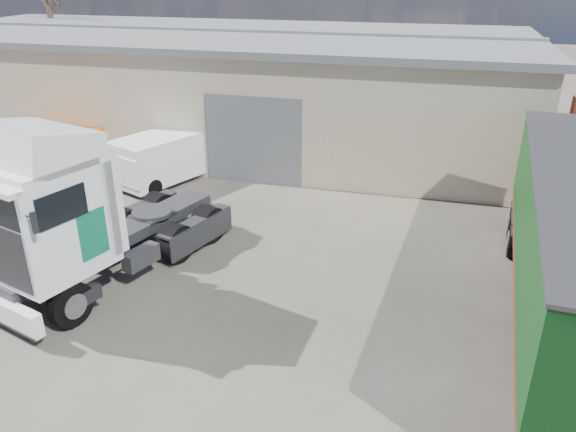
# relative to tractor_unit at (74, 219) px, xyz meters

# --- Properties ---
(ground) EXTENTS (120.00, 120.00, 0.00)m
(ground) POSITION_rel_tractor_unit_xyz_m (4.09, -0.90, -2.10)
(ground) COLOR #292721
(ground) RESTS_ON ground
(warehouse) EXTENTS (30.60, 12.60, 5.42)m
(warehouse) POSITION_rel_tractor_unit_xyz_m (-1.91, 15.09, 0.56)
(warehouse) COLOR #C4B597
(warehouse) RESTS_ON ground
(tractor_unit) EXTENTS (4.85, 7.82, 5.00)m
(tractor_unit) POSITION_rel_tractor_unit_xyz_m (0.00, 0.00, 0.00)
(tractor_unit) COLOR black
(tractor_unit) RESTS_ON ground
(panel_van) EXTENTS (3.74, 5.27, 2.00)m
(panel_van) POSITION_rel_tractor_unit_xyz_m (-1.51, 8.37, -1.07)
(panel_van) COLOR black
(panel_van) RESTS_ON ground
(orange_skip) EXTENTS (3.36, 2.59, 1.85)m
(orange_skip) POSITION_rel_tractor_unit_xyz_m (-6.25, 8.64, -1.29)
(orange_skip) COLOR #2D2D30
(orange_skip) RESTS_ON ground
(gravel_heap) EXTENTS (5.72, 5.72, 0.94)m
(gravel_heap) POSITION_rel_tractor_unit_xyz_m (-1.93, 3.34, -1.66)
(gravel_heap) COLOR black
(gravel_heap) RESTS_ON ground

